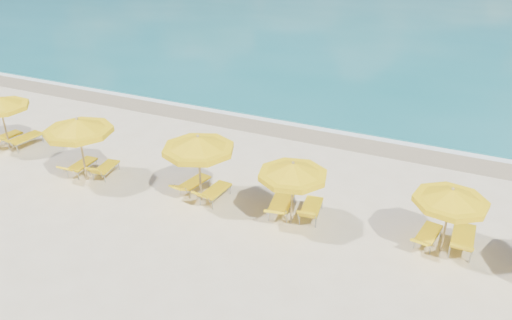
% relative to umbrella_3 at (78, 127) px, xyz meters
% --- Properties ---
extents(ground_plane, '(120.00, 120.00, 0.00)m').
position_rel_umbrella_3_xyz_m(ground_plane, '(6.06, 0.47, -2.13)').
color(ground_plane, beige).
extents(ocean, '(120.00, 80.00, 0.30)m').
position_rel_umbrella_3_xyz_m(ocean, '(6.06, 48.47, -2.13)').
color(ocean, '#13696F').
rests_on(ocean, ground).
extents(wet_sand_band, '(120.00, 2.60, 0.01)m').
position_rel_umbrella_3_xyz_m(wet_sand_band, '(6.06, 7.87, -2.13)').
color(wet_sand_band, tan).
rests_on(wet_sand_band, ground).
extents(foam_line, '(120.00, 1.20, 0.03)m').
position_rel_umbrella_3_xyz_m(foam_line, '(6.06, 8.67, -2.13)').
color(foam_line, white).
rests_on(foam_line, ground).
extents(whitecap_near, '(14.00, 0.36, 0.05)m').
position_rel_umbrella_3_xyz_m(whitecap_near, '(0.06, 17.47, -2.13)').
color(whitecap_near, white).
rests_on(whitecap_near, ground).
extents(whitecap_far, '(18.00, 0.30, 0.05)m').
position_rel_umbrella_3_xyz_m(whitecap_far, '(14.06, 24.47, -2.13)').
color(whitecap_far, white).
rests_on(whitecap_far, ground).
extents(umbrella_3, '(2.76, 2.76, 2.49)m').
position_rel_umbrella_3_xyz_m(umbrella_3, '(0.00, 0.00, 0.00)').
color(umbrella_3, tan).
rests_on(umbrella_3, ground).
extents(umbrella_4, '(2.47, 2.47, 2.47)m').
position_rel_umbrella_3_xyz_m(umbrella_4, '(4.63, 0.53, -0.02)').
color(umbrella_4, tan).
rests_on(umbrella_4, ground).
extents(umbrella_5, '(2.52, 2.52, 2.22)m').
position_rel_umbrella_3_xyz_m(umbrella_5, '(7.98, 0.50, -0.23)').
color(umbrella_5, tan).
rests_on(umbrella_5, ground).
extents(umbrella_6, '(2.53, 2.53, 2.14)m').
position_rel_umbrella_3_xyz_m(umbrella_6, '(12.52, 1.01, -0.30)').
color(umbrella_6, tan).
rests_on(umbrella_6, ground).
extents(lounger_2_left, '(0.80, 1.72, 0.82)m').
position_rel_umbrella_3_xyz_m(lounger_2_left, '(-5.35, 1.00, -1.91)').
color(lounger_2_left, '#A5A8AD').
rests_on(lounger_2_left, ground).
extents(lounger_2_right, '(0.80, 1.91, 0.88)m').
position_rel_umbrella_3_xyz_m(lounger_2_right, '(-4.40, 1.17, -1.89)').
color(lounger_2_right, '#A5A8AD').
rests_on(lounger_2_right, ground).
extents(lounger_3_left, '(0.67, 1.71, 0.73)m').
position_rel_umbrella_3_xyz_m(lounger_3_left, '(-0.53, 0.33, -1.92)').
color(lounger_3_left, '#A5A8AD').
rests_on(lounger_3_left, ground).
extents(lounger_3_right, '(0.78, 1.60, 0.76)m').
position_rel_umbrella_3_xyz_m(lounger_3_right, '(0.45, 0.56, -1.93)').
color(lounger_3_right, '#A5A8AD').
rests_on(lounger_3_right, ground).
extents(lounger_4_left, '(0.81, 1.75, 0.64)m').
position_rel_umbrella_3_xyz_m(lounger_4_left, '(4.08, 0.97, -1.93)').
color(lounger_4_left, '#A5A8AD').
rests_on(lounger_4_left, ground).
extents(lounger_4_right, '(0.70, 1.72, 0.79)m').
position_rel_umbrella_3_xyz_m(lounger_4_right, '(5.06, 0.73, -1.91)').
color(lounger_4_right, '#A5A8AD').
rests_on(lounger_4_right, ground).
extents(lounger_5_left, '(1.01, 2.12, 0.80)m').
position_rel_umbrella_3_xyz_m(lounger_5_left, '(7.46, 0.97, -1.88)').
color(lounger_5_left, '#A5A8AD').
rests_on(lounger_5_left, ground).
extents(lounger_5_right, '(0.81, 1.77, 0.82)m').
position_rel_umbrella_3_xyz_m(lounger_5_right, '(8.45, 1.08, -1.91)').
color(lounger_5_right, '#A5A8AD').
rests_on(lounger_5_right, ground).
extents(lounger_6_left, '(0.79, 1.71, 0.64)m').
position_rel_umbrella_3_xyz_m(lounger_6_left, '(12.09, 1.22, -1.93)').
color(lounger_6_left, '#A5A8AD').
rests_on(lounger_6_left, ground).
extents(lounger_6_right, '(0.68, 1.92, 0.87)m').
position_rel_umbrella_3_xyz_m(lounger_6_right, '(13.05, 1.34, -1.89)').
color(lounger_6_right, '#A5A8AD').
rests_on(lounger_6_right, ground).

